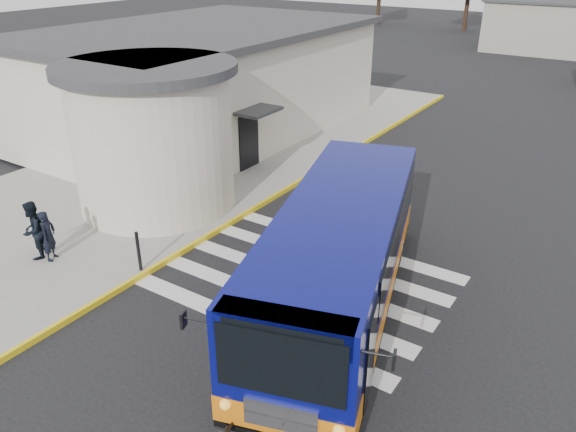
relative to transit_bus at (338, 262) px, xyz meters
The scene contains 9 objects.
ground 2.30m from the transit_bus, 126.95° to the left, with size 140.00×140.00×0.00m, color black.
sidewalk 11.58m from the transit_bus, 151.54° to the left, with size 10.00×34.00×0.15m, color gray.
curb_strip 7.64m from the transit_bus, 133.29° to the left, with size 0.12×34.00×0.16m, color yellow.
station_building 14.66m from the transit_bus, 144.95° to the left, with size 12.70×18.70×4.80m.
crosswalk 2.22m from the transit_bus, 157.08° to the left, with size 8.00×5.35×0.01m.
transit_bus is the anchor object (origin of this frame).
pedestrian_a 8.28m from the transit_bus, 162.38° to the right, with size 0.55×0.36×1.50m, color black.
pedestrian_b 8.74m from the transit_bus, 162.30° to the right, with size 0.84×0.65×1.72m, color black.
bollard 5.57m from the transit_bus, 163.75° to the right, with size 0.10×0.10×1.18m, color black.
Camera 1 is at (6.54, -11.92, 8.29)m, focal length 35.00 mm.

